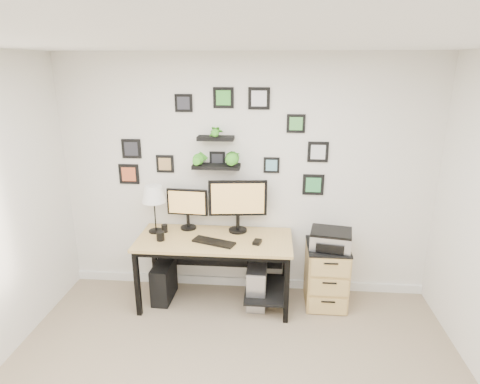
# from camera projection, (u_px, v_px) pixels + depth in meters

# --- Properties ---
(room) EXTENTS (4.00, 4.00, 4.00)m
(room) POSITION_uv_depth(u_px,v_px,m) (245.00, 282.00, 4.68)
(room) COLOR tan
(room) RESTS_ON ground
(desk) EXTENTS (1.60, 0.70, 0.75)m
(desk) POSITION_uv_depth(u_px,v_px,m) (218.00, 248.00, 4.22)
(desk) COLOR tan
(desk) RESTS_ON ground
(monitor_left) EXTENTS (0.44, 0.19, 0.45)m
(monitor_left) POSITION_uv_depth(u_px,v_px,m) (187.00, 206.00, 4.32)
(monitor_left) COLOR black
(monitor_left) RESTS_ON desk
(monitor_right) EXTENTS (0.62, 0.22, 0.57)m
(monitor_right) POSITION_uv_depth(u_px,v_px,m) (238.00, 202.00, 4.22)
(monitor_right) COLOR black
(monitor_right) RESTS_ON desk
(keyboard) EXTENTS (0.46, 0.28, 0.02)m
(keyboard) POSITION_uv_depth(u_px,v_px,m) (214.00, 242.00, 4.04)
(keyboard) COLOR black
(keyboard) RESTS_ON desk
(mouse) EXTENTS (0.10, 0.12, 0.03)m
(mouse) POSITION_uv_depth(u_px,v_px,m) (257.00, 242.00, 4.03)
(mouse) COLOR black
(mouse) RESTS_ON desk
(table_lamp) EXTENTS (0.25, 0.25, 0.52)m
(table_lamp) POSITION_uv_depth(u_px,v_px,m) (154.00, 195.00, 4.20)
(table_lamp) COLOR black
(table_lamp) RESTS_ON desk
(mug) EXTENTS (0.08, 0.08, 0.09)m
(mug) POSITION_uv_depth(u_px,v_px,m) (160.00, 236.00, 4.09)
(mug) COLOR black
(mug) RESTS_ON desk
(pen_cup) EXTENTS (0.07, 0.07, 0.09)m
(pen_cup) POSITION_uv_depth(u_px,v_px,m) (165.00, 228.00, 4.30)
(pen_cup) COLOR black
(pen_cup) RESTS_ON desk
(pc_tower_black) EXTENTS (0.20, 0.42, 0.42)m
(pc_tower_black) POSITION_uv_depth(u_px,v_px,m) (164.00, 281.00, 4.38)
(pc_tower_black) COLOR black
(pc_tower_black) RESTS_ON ground
(pc_tower_grey) EXTENTS (0.21, 0.46, 0.45)m
(pc_tower_grey) POSITION_uv_depth(u_px,v_px,m) (257.00, 284.00, 4.30)
(pc_tower_grey) COLOR gray
(pc_tower_grey) RESTS_ON ground
(file_cabinet) EXTENTS (0.43, 0.53, 0.67)m
(file_cabinet) POSITION_uv_depth(u_px,v_px,m) (326.00, 274.00, 4.27)
(file_cabinet) COLOR tan
(file_cabinet) RESTS_ON ground
(printer) EXTENTS (0.45, 0.39, 0.18)m
(printer) POSITION_uv_depth(u_px,v_px,m) (331.00, 239.00, 4.11)
(printer) COLOR silver
(printer) RESTS_ON file_cabinet
(wall_decor) EXTENTS (2.25, 0.18, 1.11)m
(wall_decor) POSITION_uv_depth(u_px,v_px,m) (220.00, 147.00, 4.16)
(wall_decor) COLOR black
(wall_decor) RESTS_ON ground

